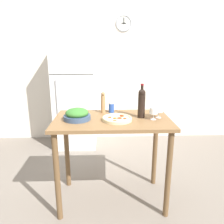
{
  "coord_description": "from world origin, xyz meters",
  "views": [
    {
      "loc": [
        -0.08,
        -2.14,
        1.62
      ],
      "look_at": [
        0.0,
        0.03,
        1.02
      ],
      "focal_mm": 35.0,
      "sensor_mm": 36.0,
      "label": 1
    }
  ],
  "objects_px": {
    "wine_glass_near": "(154,111)",
    "pepper_mill": "(103,103)",
    "salt_canister": "(111,107)",
    "refrigerator": "(75,96)",
    "salad_bowl": "(77,115)",
    "wine_glass_far": "(159,109)",
    "wine_bottle": "(142,102)",
    "homemade_pizza": "(117,119)"
  },
  "relations": [
    {
      "from": "pepper_mill",
      "to": "salt_canister",
      "type": "xyz_separation_m",
      "value": [
        0.09,
        0.01,
        -0.06
      ]
    },
    {
      "from": "wine_glass_far",
      "to": "salt_canister",
      "type": "xyz_separation_m",
      "value": [
        -0.48,
        0.22,
        -0.03
      ]
    },
    {
      "from": "wine_glass_near",
      "to": "salad_bowl",
      "type": "xyz_separation_m",
      "value": [
        -0.77,
        0.02,
        -0.04
      ]
    },
    {
      "from": "wine_glass_near",
      "to": "salt_canister",
      "type": "relative_size",
      "value": 1.11
    },
    {
      "from": "refrigerator",
      "to": "salt_canister",
      "type": "relative_size",
      "value": 15.54
    },
    {
      "from": "homemade_pizza",
      "to": "wine_glass_far",
      "type": "bearing_deg",
      "value": 9.72
    },
    {
      "from": "wine_bottle",
      "to": "wine_glass_near",
      "type": "bearing_deg",
      "value": -35.02
    },
    {
      "from": "refrigerator",
      "to": "pepper_mill",
      "type": "distance_m",
      "value": 1.42
    },
    {
      "from": "wine_glass_far",
      "to": "homemade_pizza",
      "type": "xyz_separation_m",
      "value": [
        -0.44,
        -0.07,
        -0.07
      ]
    },
    {
      "from": "wine_bottle",
      "to": "wine_glass_near",
      "type": "height_order",
      "value": "wine_bottle"
    },
    {
      "from": "wine_bottle",
      "to": "refrigerator",
      "type": "bearing_deg",
      "value": 120.08
    },
    {
      "from": "pepper_mill",
      "to": "salad_bowl",
      "type": "distance_m",
      "value": 0.37
    },
    {
      "from": "wine_bottle",
      "to": "wine_glass_near",
      "type": "distance_m",
      "value": 0.15
    },
    {
      "from": "wine_glass_far",
      "to": "salad_bowl",
      "type": "distance_m",
      "value": 0.84
    },
    {
      "from": "salad_bowl",
      "to": "refrigerator",
      "type": "bearing_deg",
      "value": 98.07
    },
    {
      "from": "wine_bottle",
      "to": "pepper_mill",
      "type": "height_order",
      "value": "wine_bottle"
    },
    {
      "from": "wine_glass_near",
      "to": "pepper_mill",
      "type": "bearing_deg",
      "value": 151.24
    },
    {
      "from": "wine_glass_near",
      "to": "pepper_mill",
      "type": "relative_size",
      "value": 0.54
    },
    {
      "from": "pepper_mill",
      "to": "salt_canister",
      "type": "bearing_deg",
      "value": 3.73
    },
    {
      "from": "salad_bowl",
      "to": "homemade_pizza",
      "type": "height_order",
      "value": "salad_bowl"
    },
    {
      "from": "homemade_pizza",
      "to": "salt_canister",
      "type": "xyz_separation_m",
      "value": [
        -0.05,
        0.3,
        0.04
      ]
    },
    {
      "from": "homemade_pizza",
      "to": "salt_canister",
      "type": "distance_m",
      "value": 0.3
    },
    {
      "from": "pepper_mill",
      "to": "salt_canister",
      "type": "relative_size",
      "value": 2.06
    },
    {
      "from": "wine_bottle",
      "to": "salt_canister",
      "type": "height_order",
      "value": "wine_bottle"
    },
    {
      "from": "wine_bottle",
      "to": "pepper_mill",
      "type": "bearing_deg",
      "value": 153.14
    },
    {
      "from": "refrigerator",
      "to": "wine_bottle",
      "type": "distance_m",
      "value": 1.77
    },
    {
      "from": "wine_glass_far",
      "to": "salt_canister",
      "type": "distance_m",
      "value": 0.53
    },
    {
      "from": "refrigerator",
      "to": "salt_canister",
      "type": "distance_m",
      "value": 1.44
    },
    {
      "from": "wine_glass_near",
      "to": "salt_canister",
      "type": "height_order",
      "value": "wine_glass_near"
    },
    {
      "from": "wine_glass_far",
      "to": "salad_bowl",
      "type": "xyz_separation_m",
      "value": [
        -0.84,
        -0.04,
        -0.04
      ]
    },
    {
      "from": "refrigerator",
      "to": "salad_bowl",
      "type": "xyz_separation_m",
      "value": [
        0.22,
        -1.58,
        0.12
      ]
    },
    {
      "from": "wine_bottle",
      "to": "wine_glass_far",
      "type": "height_order",
      "value": "wine_bottle"
    },
    {
      "from": "pepper_mill",
      "to": "homemade_pizza",
      "type": "xyz_separation_m",
      "value": [
        0.14,
        -0.29,
        -0.1
      ]
    },
    {
      "from": "refrigerator",
      "to": "salt_canister",
      "type": "xyz_separation_m",
      "value": [
        0.58,
        -1.31,
        0.12
      ]
    },
    {
      "from": "refrigerator",
      "to": "wine_glass_near",
      "type": "height_order",
      "value": "refrigerator"
    },
    {
      "from": "refrigerator",
      "to": "salt_canister",
      "type": "bearing_deg",
      "value": -66.23
    },
    {
      "from": "wine_glass_far",
      "to": "pepper_mill",
      "type": "xyz_separation_m",
      "value": [
        -0.58,
        0.22,
        0.02
      ]
    },
    {
      "from": "wine_bottle",
      "to": "homemade_pizza",
      "type": "distance_m",
      "value": 0.31
    },
    {
      "from": "pepper_mill",
      "to": "salad_bowl",
      "type": "xyz_separation_m",
      "value": [
        -0.26,
        -0.26,
        -0.06
      ]
    },
    {
      "from": "wine_glass_far",
      "to": "salad_bowl",
      "type": "height_order",
      "value": "wine_glass_far"
    },
    {
      "from": "refrigerator",
      "to": "homemade_pizza",
      "type": "xyz_separation_m",
      "value": [
        0.62,
        -1.61,
        0.08
      ]
    },
    {
      "from": "wine_glass_near",
      "to": "salt_canister",
      "type": "bearing_deg",
      "value": 145.45
    }
  ]
}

